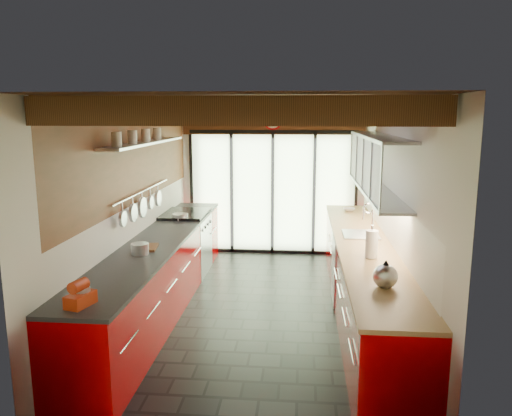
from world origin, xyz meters
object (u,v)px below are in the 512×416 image
at_px(paper_towel, 372,244).
at_px(bowl, 349,210).
at_px(kettle, 385,275).
at_px(soap_bottle, 371,248).
at_px(stand_mixer, 81,295).

distance_m(paper_towel, bowl, 2.65).
distance_m(kettle, soap_bottle, 0.98).
xyz_separation_m(paper_towel, bowl, (0.00, 2.64, -0.13)).
bearing_deg(paper_towel, soap_bottle, 90.00).
height_order(kettle, bowl, kettle).
bearing_deg(bowl, soap_bottle, -90.00).
height_order(stand_mixer, kettle, kettle).
xyz_separation_m(stand_mixer, kettle, (2.54, 0.68, 0.03)).
relative_size(kettle, soap_bottle, 1.56).
relative_size(soap_bottle, bowl, 1.04).
distance_m(paper_towel, soap_bottle, 0.08).
height_order(soap_bottle, bowl, soap_bottle).
xyz_separation_m(paper_towel, soap_bottle, (0.00, 0.06, -0.05)).
xyz_separation_m(stand_mixer, bowl, (2.54, 4.24, -0.07)).
relative_size(paper_towel, soap_bottle, 1.83).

